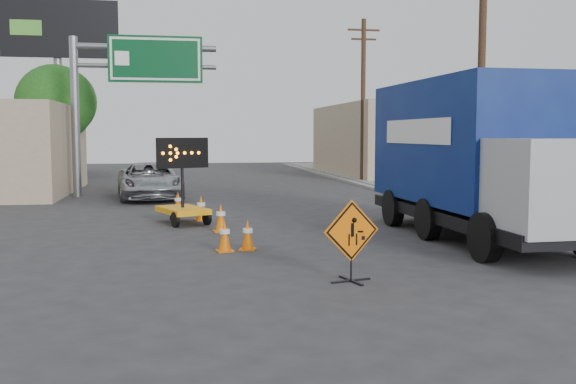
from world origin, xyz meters
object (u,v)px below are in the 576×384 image
object	(u,v)px
construction_sign	(351,238)
arrow_board	(183,204)
box_truck	(474,167)
pickup_truck	(150,181)

from	to	relation	value
construction_sign	arrow_board	bearing A→B (deg)	94.74
arrow_board	box_truck	size ratio (longest dim) A/B	0.30
construction_sign	box_truck	world-z (taller)	box_truck
arrow_board	pickup_truck	xyz separation A→B (m)	(-1.27, 7.90, 0.17)
arrow_board	box_truck	bearing A→B (deg)	-51.29
construction_sign	arrow_board	distance (m)	8.76
construction_sign	arrow_board	world-z (taller)	arrow_board
construction_sign	pickup_truck	world-z (taller)	pickup_truck
pickup_truck	construction_sign	bearing A→B (deg)	-81.34
pickup_truck	box_truck	size ratio (longest dim) A/B	0.63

